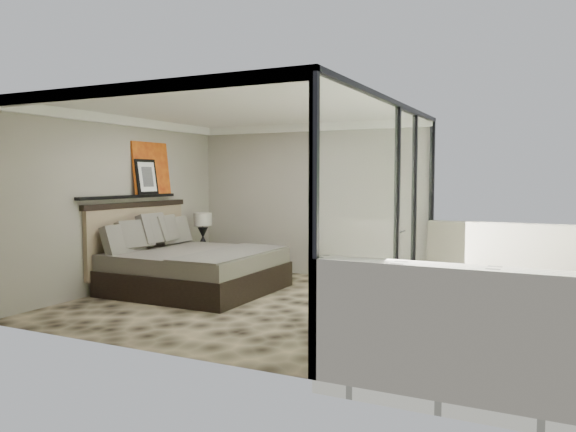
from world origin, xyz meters
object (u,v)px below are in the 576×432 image
at_px(nightstand, 201,258).
at_px(ottoman, 567,293).
at_px(table_lamp, 203,225).
at_px(lounger, 453,316).
at_px(bed, 191,266).

xyz_separation_m(nightstand, ottoman, (6.23, -0.32, -0.03)).
distance_m(nightstand, table_lamp, 0.64).
bearing_deg(lounger, table_lamp, 160.09).
bearing_deg(ottoman, bed, -168.66).
distance_m(table_lamp, ottoman, 6.22).
bearing_deg(lounger, nightstand, 160.32).
height_order(nightstand, table_lamp, table_lamp).
relative_size(nightstand, ottoman, 1.12).
bearing_deg(ottoman, table_lamp, 177.01).
relative_size(ottoman, lounger, 0.32).
distance_m(nightstand, ottoman, 6.24).
xyz_separation_m(ottoman, lounger, (-1.21, -1.74, -0.06)).
height_order(ottoman, lounger, lounger).
height_order(bed, nightstand, bed).
distance_m(ottoman, lounger, 2.12).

